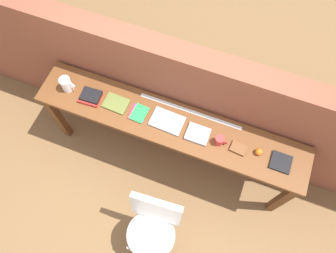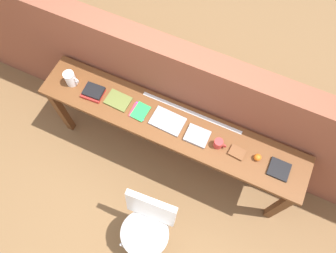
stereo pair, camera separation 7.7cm
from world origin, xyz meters
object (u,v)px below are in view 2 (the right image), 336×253
object	(u,v)px
chair_white_moulded	(147,225)
mug	(219,144)
magazine_cycling	(118,100)
pitcher_white	(70,78)
book_stack_leftmost	(93,92)
sports_ball_small	(258,157)
pamphlet_pile_colourful	(139,111)
book_repair_rightmost	(279,169)
leather_journal_brown	(237,152)
book_open_centre	(168,121)

from	to	relation	value
chair_white_moulded	mug	size ratio (longest dim) A/B	8.10
magazine_cycling	pitcher_white	bearing A→B (deg)	-176.45
chair_white_moulded	pitcher_white	world-z (taller)	pitcher_white
magazine_cycling	book_stack_leftmost	bearing A→B (deg)	-171.36
mug	sports_ball_small	bearing A→B (deg)	4.57
chair_white_moulded	mug	world-z (taller)	mug
pamphlet_pile_colourful	book_repair_rightmost	size ratio (longest dim) A/B	1.04
chair_white_moulded	leather_journal_brown	xyz separation A→B (m)	(0.47, 0.82, 0.37)
book_stack_leftmost	pamphlet_pile_colourful	distance (m)	0.47
pitcher_white	book_open_centre	world-z (taller)	pitcher_white
chair_white_moulded	pamphlet_pile_colourful	distance (m)	1.01
magazine_cycling	mug	size ratio (longest dim) A/B	1.99
magazine_cycling	leather_journal_brown	bearing A→B (deg)	1.30
chair_white_moulded	book_repair_rightmost	bearing A→B (deg)	44.54
chair_white_moulded	sports_ball_small	bearing A→B (deg)	52.70
book_stack_leftmost	book_repair_rightmost	bearing A→B (deg)	0.39
chair_white_moulded	book_stack_leftmost	size ratio (longest dim) A/B	4.51
book_stack_leftmost	leather_journal_brown	bearing A→B (deg)	0.23
magazine_cycling	book_open_centre	xyz separation A→B (m)	(0.50, -0.00, 0.00)
book_stack_leftmost	leather_journal_brown	xyz separation A→B (m)	(1.39, 0.01, -0.02)
pamphlet_pile_colourful	leather_journal_brown	xyz separation A→B (m)	(0.93, -0.00, 0.00)
pitcher_white	magazine_cycling	world-z (taller)	pitcher_white
pitcher_white	book_open_centre	bearing A→B (deg)	0.56
sports_ball_small	pitcher_white	bearing A→B (deg)	-179.60
magazine_cycling	mug	xyz separation A→B (m)	(0.98, -0.02, 0.04)
chair_white_moulded	leather_journal_brown	distance (m)	1.01
sports_ball_small	book_repair_rightmost	size ratio (longest dim) A/B	0.36
book_stack_leftmost	book_repair_rightmost	size ratio (longest dim) A/B	1.16
book_open_centre	sports_ball_small	size ratio (longest dim) A/B	4.66
mug	book_repair_rightmost	distance (m)	0.54
sports_ball_small	pamphlet_pile_colourful	bearing A→B (deg)	-178.99
pamphlet_pile_colourful	leather_journal_brown	world-z (taller)	leather_journal_brown
book_stack_leftmost	book_repair_rightmost	xyz separation A→B (m)	(1.76, 0.01, -0.02)
book_open_centre	leather_journal_brown	xyz separation A→B (m)	(0.66, -0.02, 0.00)
magazine_cycling	sports_ball_small	bearing A→B (deg)	2.45
sports_ball_small	book_repair_rightmost	xyz separation A→B (m)	(0.20, -0.02, -0.02)
pamphlet_pile_colourful	mug	xyz separation A→B (m)	(0.76, -0.01, 0.04)
book_open_centre	mug	world-z (taller)	mug
chair_white_moulded	magazine_cycling	size ratio (longest dim) A/B	4.08
book_stack_leftmost	book_repair_rightmost	world-z (taller)	book_stack_leftmost
pitcher_white	book_stack_leftmost	xyz separation A→B (m)	(0.24, -0.02, -0.05)
pitcher_white	book_open_centre	size ratio (longest dim) A/B	0.64
chair_white_moulded	magazine_cycling	world-z (taller)	magazine_cycling
book_stack_leftmost	leather_journal_brown	distance (m)	1.39
book_stack_leftmost	pamphlet_pile_colourful	size ratio (longest dim) A/B	1.12
chair_white_moulded	book_repair_rightmost	distance (m)	1.23
magazine_cycling	mug	bearing A→B (deg)	0.91
mug	leather_journal_brown	size ratio (longest dim) A/B	0.85
chair_white_moulded	leather_journal_brown	bearing A→B (deg)	60.09
pamphlet_pile_colourful	sports_ball_small	xyz separation A→B (m)	(1.10, 0.02, 0.02)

